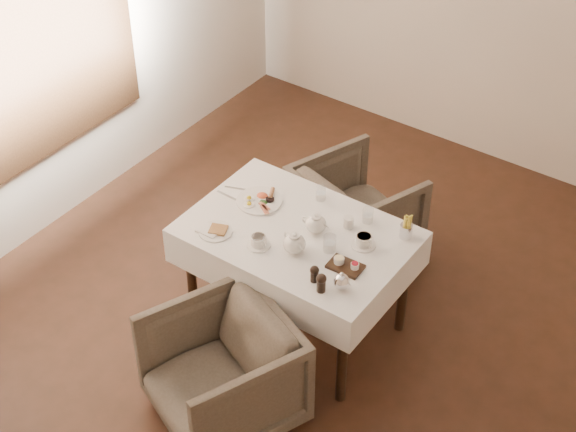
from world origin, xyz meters
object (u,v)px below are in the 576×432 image
(armchair_near, at_px, (222,373))
(armchair_far, at_px, (356,210))
(teapot_centre, at_px, (316,223))
(breakfast_plate, at_px, (260,200))
(table, at_px, (297,247))

(armchair_near, distance_m, armchair_far, 1.64)
(teapot_centre, bearing_deg, breakfast_plate, 168.07)
(armchair_far, xyz_separation_m, teapot_centre, (0.18, -0.77, 0.49))
(teapot_centre, bearing_deg, armchair_near, -97.74)
(armchair_near, relative_size, teapot_centre, 4.53)
(armchair_far, relative_size, teapot_centre, 4.40)
(table, bearing_deg, teapot_centre, 33.13)
(table, distance_m, armchair_far, 0.89)
(table, height_order, armchair_near, table)
(armchair_near, height_order, breakfast_plate, breakfast_plate)
(table, xyz_separation_m, teapot_centre, (0.09, 0.06, 0.18))
(armchair_near, distance_m, breakfast_plate, 1.08)
(armchair_far, relative_size, breakfast_plate, 2.60)
(armchair_far, distance_m, teapot_centre, 0.93)
(table, bearing_deg, armchair_far, 96.54)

